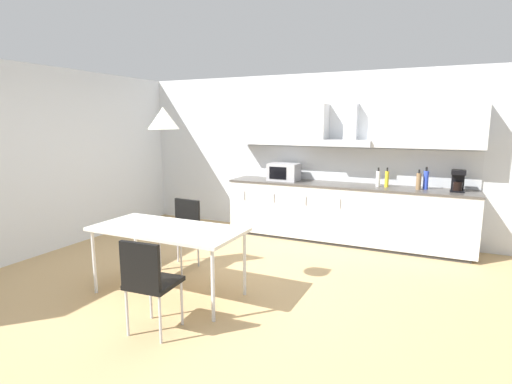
# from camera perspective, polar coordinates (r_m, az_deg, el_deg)

# --- Properties ---
(ground_plane) EXTENTS (8.54, 7.95, 0.02)m
(ground_plane) POSITION_cam_1_polar(r_m,az_deg,el_deg) (4.70, -5.29, -13.40)
(ground_plane) COLOR tan
(wall_back) EXTENTS (6.83, 0.10, 2.62)m
(wall_back) POSITION_cam_1_polar(r_m,az_deg,el_deg) (6.80, 6.16, 5.35)
(wall_back) COLOR silver
(wall_back) RESTS_ON ground_plane
(wall_left) EXTENTS (0.10, 6.36, 2.62)m
(wall_left) POSITION_cam_1_polar(r_m,az_deg,el_deg) (6.34, -28.78, 3.85)
(wall_left) COLOR silver
(wall_left) RESTS_ON ground_plane
(kitchen_counter) EXTENTS (3.71, 0.65, 0.91)m
(kitchen_counter) POSITION_cam_1_polar(r_m,az_deg,el_deg) (6.35, 12.48, -2.96)
(kitchen_counter) COLOR #333333
(kitchen_counter) RESTS_ON ground_plane
(backsplash_tile) EXTENTS (3.69, 0.02, 0.54)m
(backsplash_tile) POSITION_cam_1_polar(r_m,az_deg,el_deg) (6.52, 13.30, 3.77)
(backsplash_tile) COLOR silver
(backsplash_tile) RESTS_ON kitchen_counter
(upper_wall_cabinets) EXTENTS (3.69, 0.40, 0.65)m
(upper_wall_cabinets) POSITION_cam_1_polar(r_m,az_deg,el_deg) (6.34, 13.22, 9.23)
(upper_wall_cabinets) COLOR silver
(microwave) EXTENTS (0.48, 0.35, 0.28)m
(microwave) POSITION_cam_1_polar(r_m,az_deg,el_deg) (6.54, 4.01, 2.87)
(microwave) COLOR #ADADB2
(microwave) RESTS_ON kitchen_counter
(coffee_maker) EXTENTS (0.18, 0.19, 0.30)m
(coffee_maker) POSITION_cam_1_polar(r_m,az_deg,el_deg) (6.13, 26.88, 1.44)
(coffee_maker) COLOR black
(coffee_maker) RESTS_ON kitchen_counter
(bottle_brown) EXTENTS (0.07, 0.07, 0.28)m
(bottle_brown) POSITION_cam_1_polar(r_m,az_deg,el_deg) (6.09, 22.21, 1.46)
(bottle_brown) COLOR brown
(bottle_brown) RESTS_ON kitchen_counter
(bottle_yellow) EXTENTS (0.06, 0.06, 0.29)m
(bottle_yellow) POSITION_cam_1_polar(r_m,az_deg,el_deg) (6.16, 18.18, 1.81)
(bottle_yellow) COLOR yellow
(bottle_yellow) RESTS_ON kitchen_counter
(bottle_blue) EXTENTS (0.07, 0.07, 0.32)m
(bottle_blue) POSITION_cam_1_polar(r_m,az_deg,el_deg) (6.15, 23.09, 1.62)
(bottle_blue) COLOR blue
(bottle_blue) RESTS_ON kitchen_counter
(bottle_white) EXTENTS (0.06, 0.06, 0.28)m
(bottle_white) POSITION_cam_1_polar(r_m,az_deg,el_deg) (6.18, 17.04, 1.86)
(bottle_white) COLOR white
(bottle_white) RESTS_ON kitchen_counter
(dining_table) EXTENTS (1.62, 0.77, 0.75)m
(dining_table) POSITION_cam_1_polar(r_m,az_deg,el_deg) (4.37, -12.49, -5.56)
(dining_table) COLOR silver
(dining_table) RESTS_ON ground_plane
(chair_near_right) EXTENTS (0.43, 0.43, 0.87)m
(chair_near_right) POSITION_cam_1_polar(r_m,az_deg,el_deg) (3.63, -15.17, -11.68)
(chair_near_right) COLOR black
(chair_near_right) RESTS_ON ground_plane
(chair_far_left) EXTENTS (0.43, 0.43, 0.87)m
(chair_far_left) POSITION_cam_1_polar(r_m,az_deg,el_deg) (5.21, -10.42, -4.87)
(chair_far_left) COLOR black
(chair_far_left) RESTS_ON ground_plane
(pendant_lamp) EXTENTS (0.32, 0.32, 0.22)m
(pendant_lamp) POSITION_cam_1_polar(r_m,az_deg,el_deg) (4.21, -13.11, 10.24)
(pendant_lamp) COLOR silver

